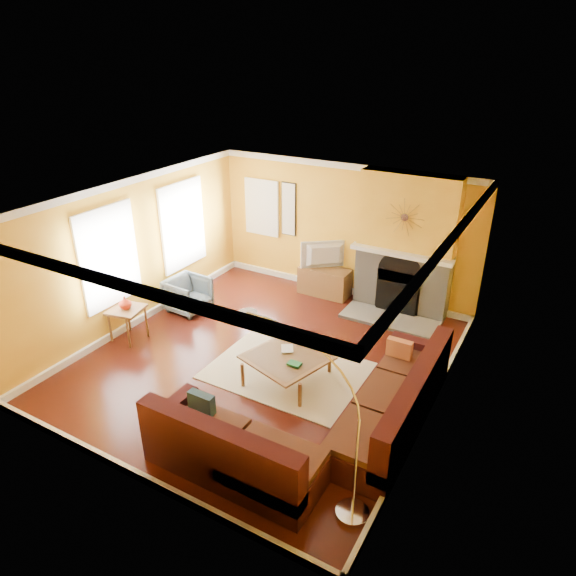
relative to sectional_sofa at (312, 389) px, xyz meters
The scene contains 27 objects.
floor 1.65m from the sectional_sofa, 145.86° to the left, with size 5.50×6.00×0.02m, color #541C11.
ceiling 2.76m from the sectional_sofa, 145.86° to the left, with size 5.50×6.00×0.02m, color white.
wall_back 4.21m from the sectional_sofa, 108.60° to the left, with size 5.50×0.02×2.70m, color gold.
wall_front 2.65m from the sectional_sofa, 121.75° to the right, with size 5.50×0.02×2.70m, color gold.
wall_left 4.26m from the sectional_sofa, 167.68° to the left, with size 0.02×6.00×2.70m, color gold.
wall_right 1.92m from the sectional_sofa, 31.57° to the left, with size 0.02×6.00×2.70m, color gold.
baseboard 1.63m from the sectional_sofa, 145.86° to the left, with size 5.50×6.00×0.12m, color white, non-canonical shape.
crown_molding 2.70m from the sectional_sofa, 145.86° to the left, with size 5.50×6.00×0.12m, color white, non-canonical shape.
window_left_near 4.71m from the sectional_sofa, 151.50° to the left, with size 0.06×1.22×1.72m, color white.
window_left_far 4.18m from the sectional_sofa, behind, with size 0.06×1.22×1.72m, color white.
window_back 5.13m from the sectional_sofa, 129.84° to the left, with size 0.82×0.06×1.22m, color white.
wall_art 4.77m from the sectional_sofa, 123.58° to the left, with size 0.34×0.04×1.14m, color white.
fireplace 3.80m from the sectional_sofa, 89.41° to the left, with size 1.80×0.40×2.70m, color gray, non-canonical shape.
mantel 3.54m from the sectional_sofa, 89.37° to the left, with size 1.92×0.22×0.08m, color white.
hearth 3.17m from the sectional_sofa, 89.31° to the left, with size 1.80×0.70×0.06m, color gray.
sunburst 3.77m from the sectional_sofa, 89.37° to the left, with size 0.70×0.04×0.70m, color olive, non-canonical shape.
rug 1.21m from the sectional_sofa, 137.25° to the left, with size 2.40×1.80×0.02m, color beige.
sectional_sofa is the anchor object (origin of this frame).
coffee_table 0.95m from the sectional_sofa, 141.88° to the left, with size 1.10×1.10×0.43m, color white, non-canonical shape.
media_console 3.90m from the sectional_sofa, 113.32° to the left, with size 1.05×0.47×0.58m, color brown.
tv 3.92m from the sectional_sofa, 113.32° to the left, with size 0.98×0.13×0.56m, color black.
subwoofer 3.84m from the sectional_sofa, 109.44° to the left, with size 0.28×0.28×0.28m, color white.
armchair 3.89m from the sectional_sofa, 155.41° to the left, with size 0.72×0.74×0.67m, color slate.
side_table 3.76m from the sectional_sofa, behind, with size 0.55×0.55×0.60m, color brown, non-canonical shape.
vase 3.77m from the sectional_sofa, behind, with size 0.22×0.22×0.23m, color red.
book 1.12m from the sectional_sofa, 142.66° to the left, with size 0.18×0.25×0.02m, color white.
arc_lamp 1.56m from the sectional_sofa, 66.13° to the right, with size 1.40×0.36×2.21m, color silver, non-canonical shape.
Camera 1 is at (3.87, -6.06, 4.75)m, focal length 32.00 mm.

